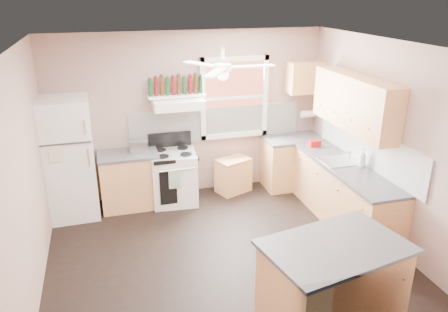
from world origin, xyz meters
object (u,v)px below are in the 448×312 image
object	(u,v)px
toaster	(139,146)
island	(332,284)
refrigerator	(67,159)
cart	(233,177)
stove	(174,177)

from	to	relation	value
toaster	island	size ratio (longest dim) A/B	0.21
refrigerator	cart	xyz separation A→B (m)	(2.63, 0.09, -0.65)
refrigerator	stove	world-z (taller)	refrigerator
stove	refrigerator	bearing A→B (deg)	-175.89
refrigerator	island	size ratio (longest dim) A/B	1.37
stove	cart	world-z (taller)	stove
refrigerator	cart	bearing A→B (deg)	0.62
refrigerator	island	world-z (taller)	refrigerator
cart	toaster	bearing A→B (deg)	159.85
refrigerator	toaster	xyz separation A→B (m)	(1.07, 0.05, 0.07)
refrigerator	island	bearing A→B (deg)	-50.94
island	stove	bearing A→B (deg)	98.46
toaster	stove	bearing A→B (deg)	2.69
stove	island	world-z (taller)	same
refrigerator	stove	distance (m)	1.67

